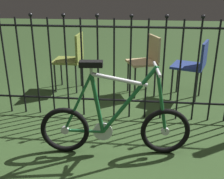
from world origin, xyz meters
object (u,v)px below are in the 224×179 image
(chair_olive, at_px, (73,56))
(chair_navy, at_px, (194,63))
(bicycle, at_px, (115,124))
(chair_tan, at_px, (147,59))

(chair_olive, bearing_deg, chair_navy, -6.82)
(bicycle, height_order, chair_tan, bicycle)
(bicycle, relative_size, chair_tan, 1.67)
(chair_navy, bearing_deg, chair_tan, 166.55)
(chair_tan, distance_m, chair_olive, 1.07)
(chair_olive, bearing_deg, bicycle, -64.41)
(chair_navy, relative_size, chair_tan, 0.97)
(chair_navy, relative_size, chair_olive, 0.97)
(chair_olive, bearing_deg, chair_tan, -2.88)
(bicycle, xyz_separation_m, chair_olive, (-0.77, 1.60, 0.21))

